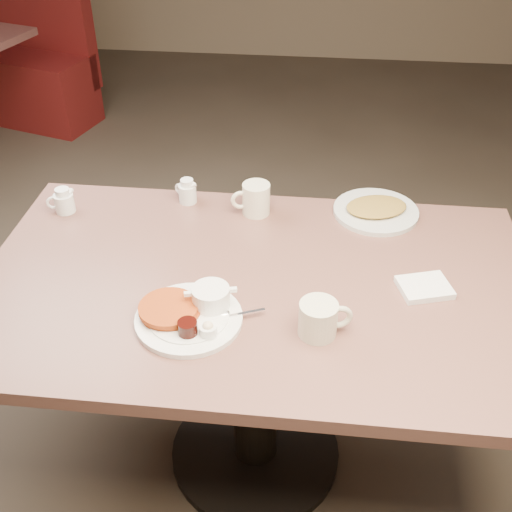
# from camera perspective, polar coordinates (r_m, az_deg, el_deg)

# --- Properties ---
(room) EXTENTS (7.04, 8.04, 2.84)m
(room) POSITION_cam_1_polar(r_m,az_deg,el_deg) (1.39, -0.10, 19.16)
(room) COLOR #4C3F33
(room) RESTS_ON ground
(diner_table) EXTENTS (1.50, 0.90, 0.75)m
(diner_table) POSITION_cam_1_polar(r_m,az_deg,el_deg) (1.81, -0.07, -6.50)
(diner_table) COLOR #84564C
(diner_table) RESTS_ON ground
(main_plate) EXTENTS (0.35, 0.33, 0.07)m
(main_plate) POSITION_cam_1_polar(r_m,az_deg,el_deg) (1.58, -5.95, -5.04)
(main_plate) COLOR white
(main_plate) RESTS_ON diner_table
(coffee_mug_near) EXTENTS (0.14, 0.11, 0.09)m
(coffee_mug_near) POSITION_cam_1_polar(r_m,az_deg,el_deg) (1.52, 5.77, -5.63)
(coffee_mug_near) COLOR #E9E5C8
(coffee_mug_near) RESTS_ON diner_table
(napkin) EXTENTS (0.16, 0.14, 0.02)m
(napkin) POSITION_cam_1_polar(r_m,az_deg,el_deg) (1.72, 14.99, -2.76)
(napkin) COLOR white
(napkin) RESTS_ON diner_table
(coffee_mug_far) EXTENTS (0.13, 0.10, 0.10)m
(coffee_mug_far) POSITION_cam_1_polar(r_m,az_deg,el_deg) (1.95, -0.08, 5.18)
(coffee_mug_far) COLOR white
(coffee_mug_far) RESTS_ON diner_table
(creamer_left) EXTENTS (0.09, 0.06, 0.08)m
(creamer_left) POSITION_cam_1_polar(r_m,az_deg,el_deg) (2.05, -16.99, 4.76)
(creamer_left) COLOR white
(creamer_left) RESTS_ON diner_table
(creamer_right) EXTENTS (0.08, 0.06, 0.08)m
(creamer_right) POSITION_cam_1_polar(r_m,az_deg,el_deg) (2.03, -6.24, 5.81)
(creamer_right) COLOR white
(creamer_right) RESTS_ON diner_table
(hash_plate) EXTENTS (0.34, 0.34, 0.04)m
(hash_plate) POSITION_cam_1_polar(r_m,az_deg,el_deg) (2.00, 10.79, 4.12)
(hash_plate) COLOR silver
(hash_plate) RESTS_ON diner_table
(booth_back_left) EXTENTS (1.33, 1.45, 1.12)m
(booth_back_left) POSITION_cam_1_polar(r_m,az_deg,el_deg) (4.57, -21.31, 16.22)
(booth_back_left) COLOR #5F1413
(booth_back_left) RESTS_ON ground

